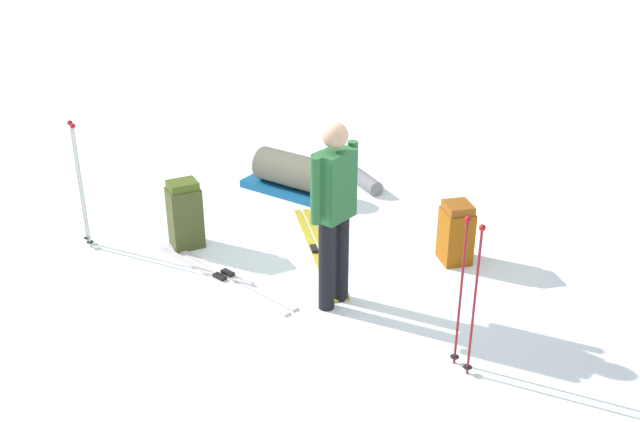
{
  "coord_description": "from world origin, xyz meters",
  "views": [
    {
      "loc": [
        5.91,
        -1.47,
        3.59
      ],
      "look_at": [
        0.0,
        0.0,
        0.7
      ],
      "focal_mm": 41.51,
      "sensor_mm": 36.0,
      "label": 1
    }
  ],
  "objects_px": {
    "skier_standing": "(334,207)",
    "gear_sled": "(290,175)",
    "backpack_large_dark": "(185,215)",
    "ski_poles_planted_far": "(80,179)",
    "sleeping_mat_rolled": "(366,181)",
    "ski_poles_planted_near": "(468,290)",
    "backpack_bright": "(456,233)",
    "ski_pair_near": "(224,277)",
    "ski_pair_far": "(319,250)"
  },
  "relations": [
    {
      "from": "skier_standing",
      "to": "gear_sled",
      "type": "bearing_deg",
      "value": 176.93
    },
    {
      "from": "backpack_large_dark",
      "to": "ski_poles_planted_far",
      "type": "relative_size",
      "value": 0.54
    },
    {
      "from": "sleeping_mat_rolled",
      "to": "gear_sled",
      "type": "bearing_deg",
      "value": -96.84
    },
    {
      "from": "sleeping_mat_rolled",
      "to": "backpack_large_dark",
      "type": "bearing_deg",
      "value": -66.33
    },
    {
      "from": "ski_poles_planted_near",
      "to": "ski_poles_planted_far",
      "type": "height_order",
      "value": "ski_poles_planted_far"
    },
    {
      "from": "backpack_large_dark",
      "to": "backpack_bright",
      "type": "xyz_separation_m",
      "value": [
        0.96,
        2.54,
        -0.05
      ]
    },
    {
      "from": "backpack_bright",
      "to": "sleeping_mat_rolled",
      "type": "distance_m",
      "value": 1.97
    },
    {
      "from": "ski_poles_planted_far",
      "to": "ski_pair_near",
      "type": "bearing_deg",
      "value": 51.6
    },
    {
      "from": "gear_sled",
      "to": "sleeping_mat_rolled",
      "type": "xyz_separation_m",
      "value": [
        0.11,
        0.91,
        -0.13
      ]
    },
    {
      "from": "ski_poles_planted_near",
      "to": "ski_poles_planted_far",
      "type": "relative_size",
      "value": 0.97
    },
    {
      "from": "skier_standing",
      "to": "ski_poles_planted_near",
      "type": "bearing_deg",
      "value": 31.96
    },
    {
      "from": "backpack_bright",
      "to": "ski_poles_planted_near",
      "type": "bearing_deg",
      "value": -21.57
    },
    {
      "from": "backpack_large_dark",
      "to": "ski_poles_planted_far",
      "type": "height_order",
      "value": "ski_poles_planted_far"
    },
    {
      "from": "ski_poles_planted_near",
      "to": "ski_poles_planted_far",
      "type": "bearing_deg",
      "value": -134.49
    },
    {
      "from": "ski_pair_far",
      "to": "backpack_bright",
      "type": "bearing_deg",
      "value": 67.76
    },
    {
      "from": "backpack_large_dark",
      "to": "ski_poles_planted_far",
      "type": "xyz_separation_m",
      "value": [
        -0.26,
        -0.98,
        0.39
      ]
    },
    {
      "from": "backpack_bright",
      "to": "ski_poles_planted_near",
      "type": "height_order",
      "value": "ski_poles_planted_near"
    },
    {
      "from": "backpack_large_dark",
      "to": "sleeping_mat_rolled",
      "type": "distance_m",
      "value": 2.44
    },
    {
      "from": "ski_pair_far",
      "to": "backpack_large_dark",
      "type": "relative_size",
      "value": 2.73
    },
    {
      "from": "ski_pair_near",
      "to": "backpack_bright",
      "type": "bearing_deg",
      "value": 84.57
    },
    {
      "from": "ski_poles_planted_near",
      "to": "gear_sled",
      "type": "relative_size",
      "value": 1.08
    },
    {
      "from": "ski_pair_far",
      "to": "ski_poles_planted_near",
      "type": "bearing_deg",
      "value": 16.11
    },
    {
      "from": "ski_poles_planted_far",
      "to": "gear_sled",
      "type": "xyz_separation_m",
      "value": [
        -0.82,
        2.3,
        -0.51
      ]
    },
    {
      "from": "ski_pair_near",
      "to": "ski_pair_far",
      "type": "relative_size",
      "value": 0.82
    },
    {
      "from": "ski_pair_far",
      "to": "ski_pair_near",
      "type": "bearing_deg",
      "value": -73.48
    },
    {
      "from": "ski_poles_planted_near",
      "to": "sleeping_mat_rolled",
      "type": "bearing_deg",
      "value": 174.88
    },
    {
      "from": "skier_standing",
      "to": "ski_pair_near",
      "type": "xyz_separation_m",
      "value": [
        -0.68,
        -0.9,
        -0.94
      ]
    },
    {
      "from": "ski_pair_near",
      "to": "sleeping_mat_rolled",
      "type": "relative_size",
      "value": 2.91
    },
    {
      "from": "ski_poles_planted_near",
      "to": "ski_poles_planted_far",
      "type": "xyz_separation_m",
      "value": [
        -2.83,
        -2.89,
        0.02
      ]
    },
    {
      "from": "backpack_large_dark",
      "to": "ski_poles_planted_near",
      "type": "distance_m",
      "value": 3.22
    },
    {
      "from": "skier_standing",
      "to": "sleeping_mat_rolled",
      "type": "height_order",
      "value": "skier_standing"
    },
    {
      "from": "ski_pair_far",
      "to": "ski_poles_planted_far",
      "type": "height_order",
      "value": "ski_poles_planted_far"
    },
    {
      "from": "ski_poles_planted_near",
      "to": "skier_standing",
      "type": "bearing_deg",
      "value": -148.04
    },
    {
      "from": "backpack_large_dark",
      "to": "skier_standing",
      "type": "bearing_deg",
      "value": 39.8
    },
    {
      "from": "ski_pair_near",
      "to": "gear_sled",
      "type": "bearing_deg",
      "value": 150.44
    },
    {
      "from": "ski_pair_near",
      "to": "ski_poles_planted_far",
      "type": "xyz_separation_m",
      "value": [
        -1.0,
        -1.26,
        0.73
      ]
    },
    {
      "from": "ski_pair_far",
      "to": "sleeping_mat_rolled",
      "type": "bearing_deg",
      "value": 146.6
    },
    {
      "from": "ski_pair_near",
      "to": "ski_poles_planted_far",
      "type": "distance_m",
      "value": 1.77
    },
    {
      "from": "ski_pair_near",
      "to": "ski_poles_planted_far",
      "type": "relative_size",
      "value": 1.2
    },
    {
      "from": "gear_sled",
      "to": "sleeping_mat_rolled",
      "type": "bearing_deg",
      "value": 83.16
    },
    {
      "from": "backpack_bright",
      "to": "ski_pair_far",
      "type": "bearing_deg",
      "value": -112.24
    },
    {
      "from": "skier_standing",
      "to": "sleeping_mat_rolled",
      "type": "relative_size",
      "value": 3.09
    },
    {
      "from": "skier_standing",
      "to": "backpack_bright",
      "type": "bearing_deg",
      "value": 108.71
    },
    {
      "from": "ski_pair_near",
      "to": "ski_pair_far",
      "type": "bearing_deg",
      "value": 106.52
    },
    {
      "from": "backpack_large_dark",
      "to": "gear_sled",
      "type": "height_order",
      "value": "backpack_large_dark"
    },
    {
      "from": "sleeping_mat_rolled",
      "to": "ski_pair_near",
      "type": "bearing_deg",
      "value": -48.52
    },
    {
      "from": "ski_pair_near",
      "to": "ski_pair_far",
      "type": "xyz_separation_m",
      "value": [
        -0.3,
        1.01,
        -0.0
      ]
    },
    {
      "from": "ski_poles_planted_near",
      "to": "backpack_large_dark",
      "type": "bearing_deg",
      "value": -143.53
    },
    {
      "from": "ski_pair_far",
      "to": "gear_sled",
      "type": "height_order",
      "value": "gear_sled"
    },
    {
      "from": "ski_pair_near",
      "to": "ski_poles_planted_far",
      "type": "height_order",
      "value": "ski_poles_planted_far"
    }
  ]
}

